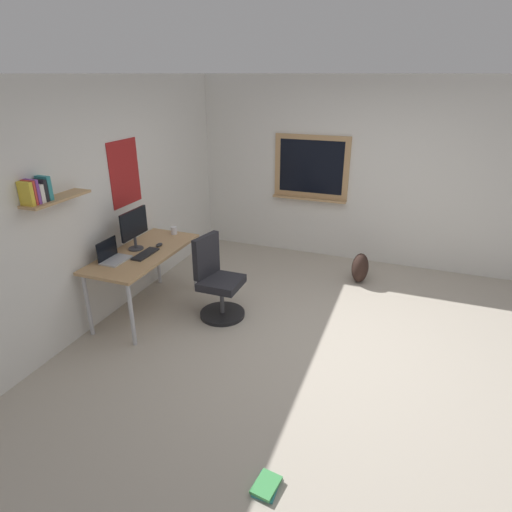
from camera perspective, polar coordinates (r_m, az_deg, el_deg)
The scene contains 12 objects.
ground_plane at distance 4.62m, azimuth 8.04°, elevation -11.42°, with size 5.20×5.20×0.00m, color #ADA393.
wall_back at distance 5.09m, azimuth -19.17°, elevation 7.01°, with size 5.00×0.30×2.60m.
wall_right at distance 6.38m, azimuth 13.62°, elevation 10.68°, with size 0.22×5.00×2.60m.
desk at distance 5.04m, azimuth -14.69°, elevation -0.19°, with size 1.45×0.67×0.75m.
office_chair at distance 4.91m, azimuth -5.20°, elevation -3.54°, with size 0.52×0.53×0.95m.
laptop at distance 4.84m, azimuth -18.53°, elevation 0.03°, with size 0.31×0.21×0.23m.
monitor_primary at distance 5.01m, azimuth -15.86°, elevation 3.75°, with size 0.46×0.17×0.46m.
keyboard at distance 4.91m, azimuth -14.46°, elevation 0.26°, with size 0.37×0.13×0.02m, color black.
computer_mouse at distance 5.12m, azimuth -12.72°, elevation 1.47°, with size 0.10×0.06×0.03m, color #262628.
coffee_mug at distance 5.46m, azimuth -10.83°, elevation 3.34°, with size 0.08×0.08×0.09m, color silver.
backpack at distance 5.92m, azimuth 13.64°, elevation -1.53°, with size 0.32×0.22×0.40m, color black.
book_stack_on_floor at distance 3.31m, azimuth 1.39°, elevation -28.16°, with size 0.23×0.18×0.05m.
Camera 1 is at (-3.75, -0.74, 2.60)m, focal length 30.16 mm.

